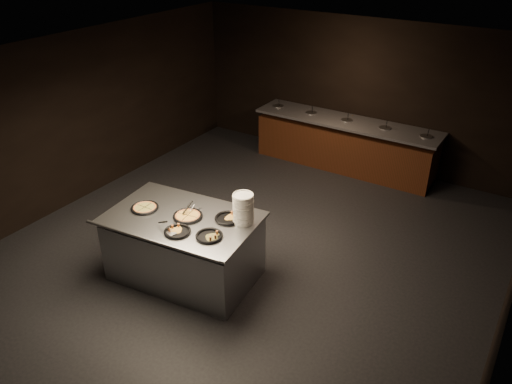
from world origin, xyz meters
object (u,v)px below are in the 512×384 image
pan_cheese_whole (188,216)px  serving_counter (184,248)px  plate_stack (243,209)px  pan_veggie_whole (145,208)px

pan_cheese_whole → serving_counter: bearing=-155.1°
serving_counter → pan_cheese_whole: 0.53m
serving_counter → plate_stack: (0.78, 0.33, 0.72)m
plate_stack → pan_veggie_whole: plate_stack is taller
pan_veggie_whole → pan_cheese_whole: bearing=13.3°
pan_veggie_whole → pan_cheese_whole: (0.64, 0.15, 0.00)m
pan_veggie_whole → plate_stack: bearing=18.3°
serving_counter → plate_stack: size_ratio=5.16×
plate_stack → pan_cheese_whole: 0.78m
serving_counter → pan_veggie_whole: pan_veggie_whole is taller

